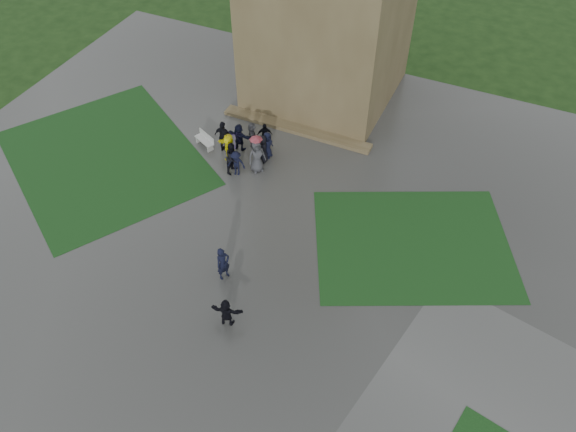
% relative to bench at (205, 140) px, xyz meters
% --- Properties ---
extents(ground, '(120.00, 120.00, 0.00)m').
position_rel_bench_xyz_m(ground, '(4.01, -7.22, -0.42)').
color(ground, black).
extents(plaza, '(34.00, 34.00, 0.02)m').
position_rel_bench_xyz_m(plaza, '(4.01, -5.22, -0.41)').
color(plaza, '#363634').
rests_on(plaza, ground).
extents(lawn_inset_left, '(14.10, 13.46, 0.01)m').
position_rel_bench_xyz_m(lawn_inset_left, '(-4.49, -3.22, -0.40)').
color(lawn_inset_left, '#123413').
rests_on(lawn_inset_left, plaza).
extents(lawn_inset_right, '(11.12, 10.15, 0.01)m').
position_rel_bench_xyz_m(lawn_inset_right, '(12.51, -2.22, -0.40)').
color(lawn_inset_right, '#123413').
rests_on(lawn_inset_right, plaza).
extents(tower_plinth, '(9.00, 0.80, 0.22)m').
position_rel_bench_xyz_m(tower_plinth, '(4.01, 3.38, -0.29)').
color(tower_plinth, brown).
rests_on(tower_plinth, plaza).
extents(bench, '(1.41, 0.95, 0.79)m').
position_rel_bench_xyz_m(bench, '(0.00, 0.00, 0.00)').
color(bench, '#B5B4B0').
rests_on(bench, plaza).
extents(visitor_cluster, '(3.48, 3.76, 2.66)m').
position_rel_bench_xyz_m(visitor_cluster, '(2.46, -0.18, 0.60)').
color(visitor_cluster, black).
rests_on(visitor_cluster, plaza).
extents(pedestrian_mid, '(0.67, 0.77, 1.78)m').
position_rel_bench_xyz_m(pedestrian_mid, '(5.43, -7.59, 0.49)').
color(pedestrian_mid, black).
rests_on(pedestrian_mid, plaza).
extents(pedestrian_near, '(1.42, 0.78, 1.46)m').
position_rel_bench_xyz_m(pedestrian_near, '(6.72, -9.65, 0.32)').
color(pedestrian_near, black).
rests_on(pedestrian_near, plaza).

